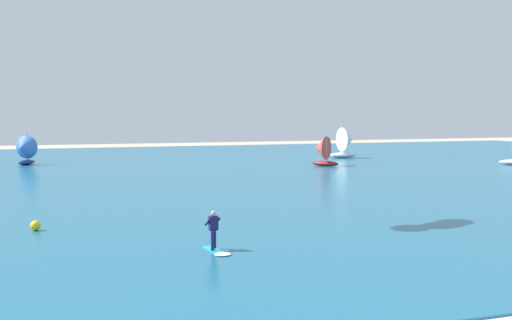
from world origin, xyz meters
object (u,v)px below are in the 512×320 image
Objects in this scene: kitesurfer at (215,237)px; sailboat_trailing at (347,142)px; sailboat_center_horizon at (322,151)px; sailboat_far_right at (24,150)px; marker_buoy at (35,226)px.

sailboat_trailing reaches higher than kitesurfer.
kitesurfer is 41.56m from sailboat_center_horizon.
sailboat_far_right is at bearing 159.11° from sailboat_center_horizon.
sailboat_far_right is 0.83× the size of sailboat_trailing.
kitesurfer is 0.55× the size of sailboat_center_horizon.
sailboat_far_right is 32.88m from sailboat_center_horizon.
sailboat_center_horizon is 40.42m from marker_buoy.
kitesurfer is 10.08m from marker_buoy.
kitesurfer is 3.99× the size of marker_buoy.
sailboat_far_right is at bearing 92.73° from marker_buoy.
sailboat_far_right is at bearing 177.17° from sailboat_trailing.
kitesurfer reaches higher than marker_buoy.
marker_buoy is at bearing -134.16° from sailboat_trailing.
sailboat_trailing is at bearing 56.55° from kitesurfer.
sailboat_trailing is at bearing 45.84° from marker_buoy.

